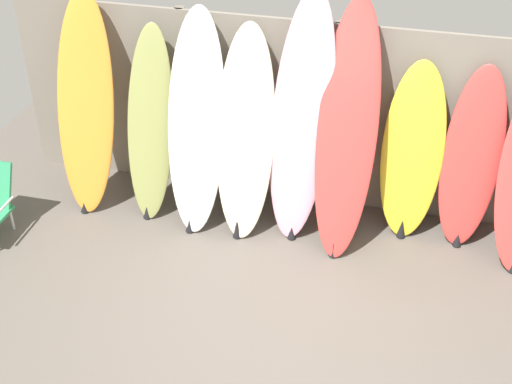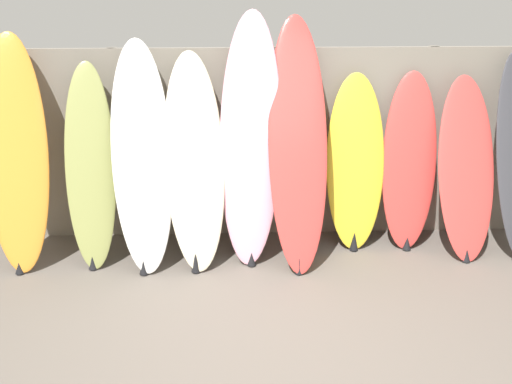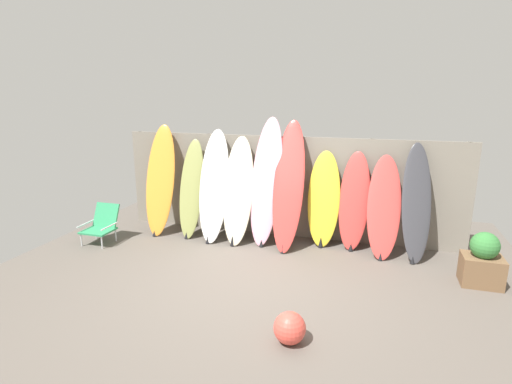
{
  "view_description": "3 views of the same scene",
  "coord_description": "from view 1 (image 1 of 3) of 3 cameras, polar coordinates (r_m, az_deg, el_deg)",
  "views": [
    {
      "loc": [
        0.68,
        -3.72,
        4.0
      ],
      "look_at": [
        -0.38,
        0.58,
        0.96
      ],
      "focal_mm": 50.0,
      "sensor_mm": 36.0,
      "label": 1
    },
    {
      "loc": [
        -0.35,
        -3.15,
        2.45
      ],
      "look_at": [
        -0.2,
        0.93,
        0.85
      ],
      "focal_mm": 40.0,
      "sensor_mm": 36.0,
      "label": 2
    },
    {
      "loc": [
        1.51,
        -4.76,
        2.54
      ],
      "look_at": [
        -0.21,
        0.93,
        1.05
      ],
      "focal_mm": 28.0,
      "sensor_mm": 36.0,
      "label": 3
    }
  ],
  "objects": [
    {
      "name": "surfboard_white_2",
      "position": [
        6.33,
        -4.79,
        5.5
      ],
      "size": [
        0.61,
        0.87,
        1.92
      ],
      "color": "white",
      "rests_on": "ground"
    },
    {
      "name": "ground",
      "position": [
        5.5,
        2.48,
        -12.26
      ],
      "size": [
        7.68,
        7.68,
        0.0
      ],
      "primitive_type": "plane",
      "color": "#5B544C"
    },
    {
      "name": "surfboard_yellow_6",
      "position": [
        6.32,
        12.39,
        3.02
      ],
      "size": [
        0.55,
        0.42,
        1.6
      ],
      "color": "yellow",
      "rests_on": "ground"
    },
    {
      "name": "surfboard_olive_1",
      "position": [
        6.56,
        -8.45,
        5.31
      ],
      "size": [
        0.48,
        0.68,
        1.72
      ],
      "color": "olive",
      "rests_on": "ground"
    },
    {
      "name": "surfboard_red_7",
      "position": [
        6.35,
        16.85,
        2.48
      ],
      "size": [
        0.52,
        0.47,
        1.61
      ],
      "color": "#D13D38",
      "rests_on": "ground"
    },
    {
      "name": "surfboard_cream_3",
      "position": [
        6.25,
        -0.86,
        4.63
      ],
      "size": [
        0.6,
        0.83,
        1.81
      ],
      "color": "beige",
      "rests_on": "ground"
    },
    {
      "name": "surfboard_red_5",
      "position": [
        6.03,
        7.29,
        4.7
      ],
      "size": [
        0.53,
        0.88,
        2.1
      ],
      "color": "#D13D38",
      "rests_on": "ground"
    },
    {
      "name": "fence_back",
      "position": [
        6.54,
        6.29,
        5.92
      ],
      "size": [
        6.08,
        0.11,
        1.8
      ],
      "color": "gray",
      "rests_on": "ground"
    },
    {
      "name": "surfboard_pink_4",
      "position": [
        6.12,
        3.66,
        5.71
      ],
      "size": [
        0.6,
        0.71,
        2.15
      ],
      "color": "pink",
      "rests_on": "ground"
    },
    {
      "name": "surfboard_orange_0",
      "position": [
        6.73,
        -13.47,
        6.75
      ],
      "size": [
        0.62,
        0.8,
        1.97
      ],
      "color": "orange",
      "rests_on": "ground"
    }
  ]
}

